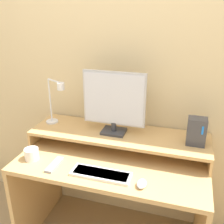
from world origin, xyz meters
TOP-DOWN VIEW (x-y plane):
  - wall_back at (0.00, 0.71)m, footprint 6.00×0.05m
  - desk at (0.00, 0.34)m, footprint 1.27×0.67m
  - monitor_shelf at (0.00, 0.49)m, footprint 1.27×0.37m
  - monitor at (-0.04, 0.49)m, footprint 0.44×0.14m
  - desk_lamp at (-0.48, 0.49)m, footprint 0.21×0.14m
  - router_dock at (0.52, 0.48)m, footprint 0.12×0.09m
  - keyboard at (-0.01, 0.13)m, footprint 0.37×0.12m
  - mouse at (0.24, 0.10)m, footprint 0.06×0.09m
  - remote_control at (-0.33, 0.14)m, footprint 0.05×0.18m
  - mug at (-0.52, 0.17)m, footprint 0.09×0.09m

SIDE VIEW (x-z plane):
  - desk at x=0.00m, z-range 0.16..0.88m
  - remote_control at x=-0.33m, z-range 0.73..0.74m
  - keyboard at x=-0.01m, z-range 0.73..0.75m
  - mouse at x=0.24m, z-range 0.73..0.76m
  - mug at x=-0.52m, z-range 0.73..0.80m
  - monitor_shelf at x=0.00m, z-range 0.77..0.89m
  - router_dock at x=0.52m, z-range 0.85..1.03m
  - desk_lamp at x=-0.48m, z-range 0.86..1.22m
  - monitor at x=-0.04m, z-range 0.86..1.30m
  - wall_back at x=0.00m, z-range 0.00..2.50m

